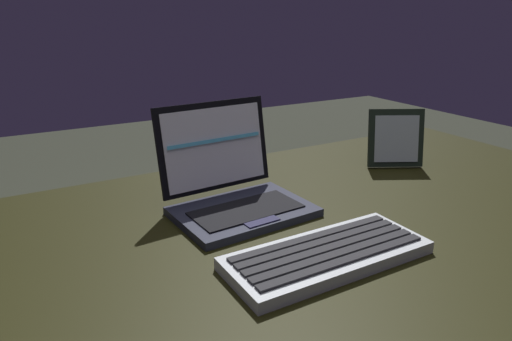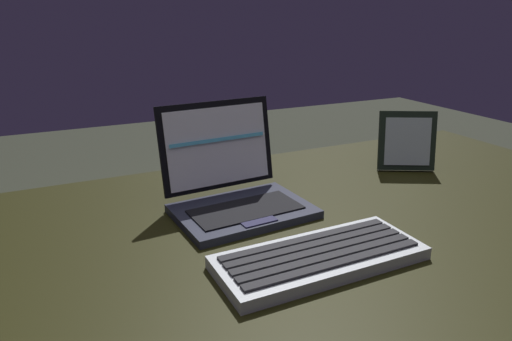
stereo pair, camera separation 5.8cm
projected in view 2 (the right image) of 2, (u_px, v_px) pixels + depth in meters
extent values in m
cube|color=black|center=(260.00, 239.00, 0.84)|extent=(1.76, 0.82, 0.03)
cylinder|color=black|center=(430.00, 240.00, 1.58)|extent=(0.07, 0.07, 0.67)
cube|color=#212432|center=(241.00, 212.00, 0.89)|extent=(0.27, 0.20, 0.02)
cube|color=black|center=(244.00, 210.00, 0.88)|extent=(0.22, 0.11, 0.00)
cube|color=#171634|center=(259.00, 221.00, 0.83)|extent=(0.07, 0.03, 0.00)
cube|color=black|center=(217.00, 145.00, 0.94)|extent=(0.25, 0.06, 0.18)
cube|color=white|center=(218.00, 146.00, 0.94)|extent=(0.22, 0.04, 0.16)
cube|color=#59CCF2|center=(218.00, 140.00, 0.93)|extent=(0.21, 0.02, 0.01)
cube|color=#B4BBBE|center=(320.00, 258.00, 0.72)|extent=(0.33, 0.14, 0.02)
cube|color=black|center=(336.00, 263.00, 0.68)|extent=(0.31, 0.02, 0.00)
cube|color=black|center=(328.00, 257.00, 0.70)|extent=(0.31, 0.02, 0.00)
cube|color=black|center=(320.00, 251.00, 0.72)|extent=(0.31, 0.02, 0.00)
cube|color=black|center=(313.00, 245.00, 0.74)|extent=(0.31, 0.02, 0.00)
cube|color=black|center=(306.00, 239.00, 0.75)|extent=(0.31, 0.02, 0.00)
cube|color=black|center=(407.00, 141.00, 1.13)|extent=(0.14, 0.10, 0.15)
cube|color=#AFC1C2|center=(408.00, 142.00, 1.13)|extent=(0.11, 0.07, 0.11)
cube|color=black|center=(402.00, 160.00, 1.18)|extent=(0.02, 0.02, 0.03)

